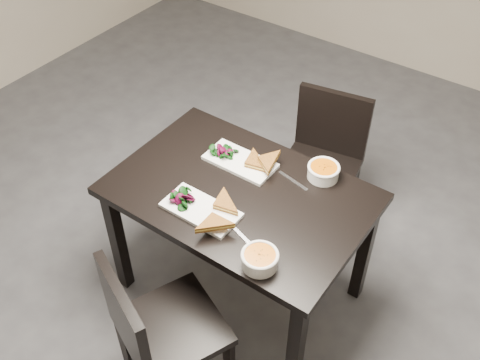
% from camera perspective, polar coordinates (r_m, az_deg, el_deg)
% --- Properties ---
extents(ground, '(5.00, 5.00, 0.00)m').
position_cam_1_polar(ground, '(3.38, -1.25, -6.39)').
color(ground, '#47474C').
rests_on(ground, ground).
extents(table, '(1.20, 0.80, 0.75)m').
position_cam_1_polar(table, '(2.68, 0.00, -2.64)').
color(table, black).
rests_on(table, ground).
extents(chair_near, '(0.55, 0.55, 0.85)m').
position_cam_1_polar(chair_near, '(2.48, -8.69, -14.78)').
color(chair_near, black).
rests_on(chair_near, ground).
extents(chair_far, '(0.49, 0.49, 0.85)m').
position_cam_1_polar(chair_far, '(3.25, 8.55, 2.49)').
color(chair_far, black).
rests_on(chair_far, ground).
extents(plate_near, '(0.35, 0.18, 0.02)m').
position_cam_1_polar(plate_near, '(2.52, -4.01, -3.07)').
color(plate_near, white).
rests_on(plate_near, table).
extents(sandwich_near, '(0.20, 0.17, 0.06)m').
position_cam_1_polar(sandwich_near, '(2.47, -2.65, -2.89)').
color(sandwich_near, '#9F5F21').
rests_on(sandwich_near, plate_near).
extents(salad_near, '(0.11, 0.10, 0.05)m').
position_cam_1_polar(salad_near, '(2.54, -5.82, -1.61)').
color(salad_near, black).
rests_on(salad_near, plate_near).
extents(soup_bowl_near, '(0.16, 0.16, 0.07)m').
position_cam_1_polar(soup_bowl_near, '(2.29, 2.04, -8.03)').
color(soup_bowl_near, white).
rests_on(soup_bowl_near, table).
extents(cutlery_near, '(0.18, 0.07, 0.00)m').
position_cam_1_polar(cutlery_near, '(2.42, -0.03, -5.49)').
color(cutlery_near, silver).
rests_on(cutlery_near, table).
extents(plate_far, '(0.35, 0.18, 0.02)m').
position_cam_1_polar(plate_far, '(2.75, 0.02, 1.89)').
color(plate_far, white).
rests_on(plate_far, table).
extents(sandwich_far, '(0.20, 0.17, 0.06)m').
position_cam_1_polar(sandwich_far, '(2.69, 0.96, 1.80)').
color(sandwich_far, '#9F5F21').
rests_on(sandwich_far, plate_far).
extents(salad_far, '(0.11, 0.10, 0.05)m').
position_cam_1_polar(salad_far, '(2.78, -1.67, 3.19)').
color(salad_far, black).
rests_on(salad_far, plate_far).
extents(soup_bowl_far, '(0.16, 0.16, 0.07)m').
position_cam_1_polar(soup_bowl_far, '(2.68, 8.52, 0.93)').
color(soup_bowl_far, white).
rests_on(soup_bowl_far, table).
extents(cutlery_far, '(0.18, 0.05, 0.00)m').
position_cam_1_polar(cutlery_far, '(2.67, 5.44, -0.07)').
color(cutlery_far, silver).
rests_on(cutlery_far, table).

